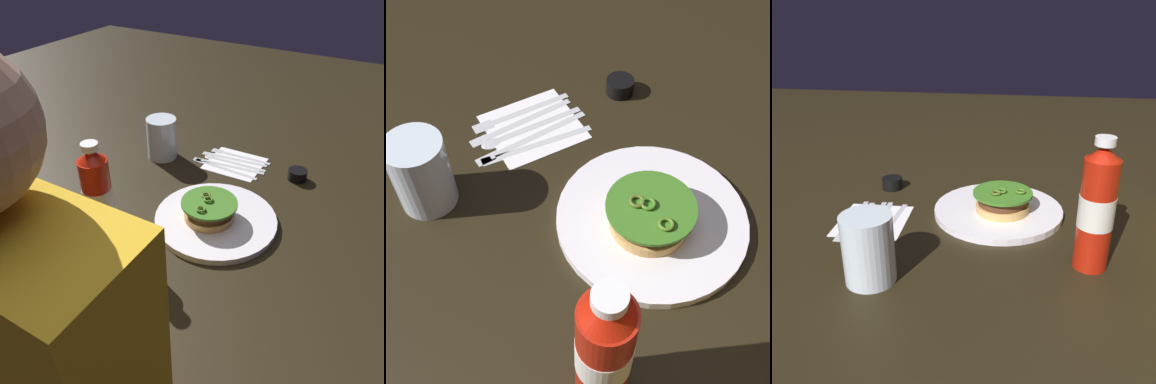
# 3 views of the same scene
# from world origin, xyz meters

# --- Properties ---
(ground_plane) EXTENTS (3.00, 3.00, 0.00)m
(ground_plane) POSITION_xyz_m (0.00, 0.00, 0.00)
(ground_plane) COLOR black
(dinner_plate) EXTENTS (0.29, 0.29, 0.02)m
(dinner_plate) POSITION_xyz_m (-0.10, 0.02, 0.01)
(dinner_plate) COLOR white
(dinner_plate) RESTS_ON ground_plane
(burger_sandwich) EXTENTS (0.13, 0.13, 0.05)m
(burger_sandwich) POSITION_xyz_m (-0.09, 0.03, 0.04)
(burger_sandwich) COLOR tan
(burger_sandwich) RESTS_ON dinner_plate
(ketchup_bottle) EXTENTS (0.06, 0.06, 0.24)m
(ketchup_bottle) POSITION_xyz_m (0.09, 0.20, 0.11)
(ketchup_bottle) COLOR #B61B0A
(ketchup_bottle) RESTS_ON ground_plane
(water_glass) EXTENTS (0.09, 0.09, 0.12)m
(water_glass) POSITION_xyz_m (0.19, -0.18, 0.06)
(water_glass) COLOR silver
(water_glass) RESTS_ON ground_plane
(condiment_cup) EXTENTS (0.05, 0.05, 0.03)m
(condiment_cup) POSITION_xyz_m (-0.21, -0.26, 0.01)
(condiment_cup) COLOR black
(condiment_cup) RESTS_ON ground_plane
(napkin) EXTENTS (0.16, 0.15, 0.00)m
(napkin) POSITION_xyz_m (-0.02, -0.25, 0.00)
(napkin) COLOR white
(napkin) RESTS_ON ground_plane
(fork_utensil) EXTENTS (0.19, 0.02, 0.00)m
(fork_utensil) POSITION_xyz_m (-0.00, -0.30, 0.00)
(fork_utensil) COLOR silver
(fork_utensil) RESTS_ON napkin
(butter_knife) EXTENTS (0.20, 0.04, 0.00)m
(butter_knife) POSITION_xyz_m (0.00, -0.27, 0.00)
(butter_knife) COLOR silver
(butter_knife) RESTS_ON napkin
(spoon_utensil) EXTENTS (0.19, 0.03, 0.00)m
(spoon_utensil) POSITION_xyz_m (0.01, -0.25, 0.00)
(spoon_utensil) COLOR silver
(spoon_utensil) RESTS_ON napkin
(table_knife) EXTENTS (0.22, 0.04, 0.00)m
(table_knife) POSITION_xyz_m (0.00, -0.23, 0.00)
(table_knife) COLOR silver
(table_knife) RESTS_ON napkin
(steak_knife) EXTENTS (0.20, 0.03, 0.00)m
(steak_knife) POSITION_xyz_m (0.00, -0.21, 0.00)
(steak_knife) COLOR silver
(steak_knife) RESTS_ON napkin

